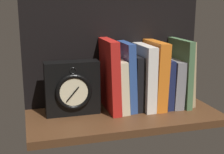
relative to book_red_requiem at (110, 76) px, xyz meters
The scene contains 13 objects.
ground_plane 15.26cm from the book_red_requiem, 51.58° to the right, with size 66.46×29.20×2.50cm, color #4C2D19.
back_panel 12.29cm from the book_red_requiem, 66.84° to the left, with size 66.46×1.20×39.92cm, color black.
book_red_requiem is the anchor object (origin of this frame).
book_cream_twain 4.81cm from the book_red_requiem, ahead, with size 2.87×15.08×18.38cm, color beige.
book_blue_modern 6.41cm from the book_red_requiem, ahead, with size 2.63×13.34×24.13cm, color #2D4C8E.
book_black_skeptic 9.79cm from the book_red_requiem, ahead, with size 2.69×12.67×19.44cm, color black.
book_white_catcher 12.83cm from the book_red_requiem, ahead, with size 3.60×16.49×23.00cm, color silver.
book_orange_pandolfini 16.91cm from the book_red_requiem, ahead, with size 4.04×16.67×24.11cm, color orange.
book_navy_bierce 20.78cm from the book_red_requiem, ahead, with size 2.44×14.84×17.81cm, color #192147.
book_gray_chess 24.14cm from the book_red_requiem, ahead, with size 3.69×15.51×17.26cm, color gray.
book_green_romantic 27.04cm from the book_red_requiem, ahead, with size 2.18×16.99×24.52cm, color #476B44.
book_tan_shortstories 29.36cm from the book_red_requiem, ahead, with size 1.85×12.53×24.08cm, color tan.
framed_clock 13.75cm from the book_red_requiem, behind, with size 18.40×7.11×18.40cm.
Camera 1 is at (-32.38, -97.69, 38.13)cm, focal length 50.34 mm.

